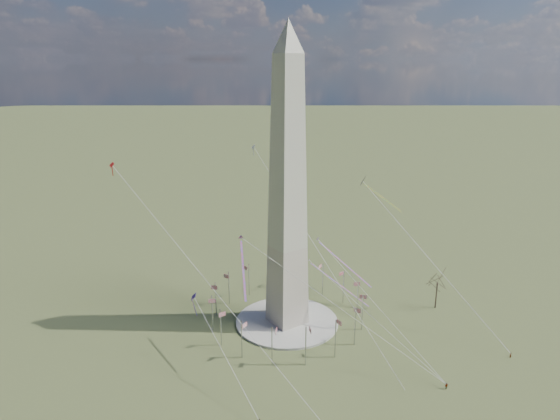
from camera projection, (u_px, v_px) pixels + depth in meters
ground at (287, 322)px, 176.07m from camera, size 2000.00×2000.00×0.00m
plaza at (287, 321)px, 175.95m from camera, size 36.00×36.00×0.80m
washington_monument at (288, 191)px, 162.16m from camera, size 15.56×15.56×100.00m
flagpole_ring at (287, 304)px, 173.96m from camera, size 54.40×54.40×13.00m
tree_near at (438, 282)px, 183.38m from camera, size 8.58×8.58×15.02m
person_east at (510, 355)px, 155.05m from camera, size 0.69×0.47×1.84m
person_centre at (446, 386)px, 140.25m from camera, size 1.24×0.75×1.98m
kite_delta_black at (365, 183)px, 191.48m from camera, size 14.76×15.02×14.11m
kite_diamond_purple at (194, 299)px, 152.10m from camera, size 2.34×2.86×8.36m
kite_streamer_left at (336, 256)px, 169.74m from camera, size 9.90×19.40×14.29m
kite_streamer_mid at (243, 260)px, 150.55m from camera, size 9.85×17.99×13.42m
kite_streamer_right at (329, 276)px, 187.27m from camera, size 15.36×20.23×16.52m
kite_small_red at (112, 166)px, 166.56m from camera, size 1.23×2.06×4.87m
kite_small_white at (253, 148)px, 196.42m from camera, size 1.47×2.15×4.52m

